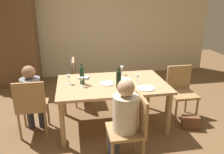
# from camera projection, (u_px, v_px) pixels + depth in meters

# --- Properties ---
(ground_plane) EXTENTS (10.00, 10.00, 0.00)m
(ground_plane) POSITION_uv_depth(u_px,v_px,m) (112.00, 124.00, 3.83)
(ground_plane) COLOR brown
(rear_room_partition) EXTENTS (6.40, 0.12, 2.70)m
(rear_room_partition) POSITION_uv_depth(u_px,v_px,m) (94.00, 25.00, 5.92)
(rear_room_partition) COLOR beige
(rear_room_partition) RESTS_ON ground_plane
(armoire_cabinet) EXTENTS (1.18, 0.62, 2.18)m
(armoire_cabinet) POSITION_uv_depth(u_px,v_px,m) (12.00, 40.00, 5.26)
(armoire_cabinet) COLOR brown
(armoire_cabinet) RESTS_ON ground_plane
(dining_table) EXTENTS (1.72, 1.08, 0.76)m
(dining_table) POSITION_uv_depth(u_px,v_px,m) (112.00, 88.00, 3.61)
(dining_table) COLOR tan
(dining_table) RESTS_ON ground_plane
(chair_near) EXTENTS (0.44, 0.44, 0.92)m
(chair_near) POSITION_uv_depth(u_px,v_px,m) (132.00, 125.00, 2.81)
(chair_near) COLOR #A87F51
(chair_near) RESTS_ON ground_plane
(chair_left_end) EXTENTS (0.44, 0.44, 0.92)m
(chair_left_end) POSITION_uv_depth(u_px,v_px,m) (32.00, 104.00, 3.37)
(chair_left_end) COLOR #A87F51
(chair_left_end) RESTS_ON ground_plane
(chair_far_left) EXTENTS (0.46, 0.44, 0.92)m
(chair_far_left) POSITION_uv_depth(u_px,v_px,m) (78.00, 76.00, 4.40)
(chair_far_left) COLOR #A87F51
(chair_far_left) RESTS_ON ground_plane
(chair_right_end) EXTENTS (0.44, 0.44, 0.92)m
(chair_right_end) POSITION_uv_depth(u_px,v_px,m) (181.00, 88.00, 3.94)
(chair_right_end) COLOR #A87F51
(chair_right_end) RESTS_ON ground_plane
(person_woman_host) EXTENTS (0.36, 0.31, 1.15)m
(person_woman_host) POSITION_uv_depth(u_px,v_px,m) (123.00, 117.00, 2.75)
(person_woman_host) COLOR #33333D
(person_woman_host) RESTS_ON ground_plane
(person_man_bearded) EXTENTS (0.29, 0.34, 1.11)m
(person_man_bearded) POSITION_uv_depth(u_px,v_px,m) (32.00, 94.00, 3.43)
(person_man_bearded) COLOR #33333D
(person_man_bearded) RESTS_ON ground_plane
(wine_bottle_tall_green) EXTENTS (0.08, 0.08, 0.33)m
(wine_bottle_tall_green) POSITION_uv_depth(u_px,v_px,m) (119.00, 79.00, 3.34)
(wine_bottle_tall_green) COLOR black
(wine_bottle_tall_green) RESTS_ON dining_table
(wine_bottle_dark_red) EXTENTS (0.07, 0.07, 0.33)m
(wine_bottle_dark_red) POSITION_uv_depth(u_px,v_px,m) (82.00, 75.00, 3.49)
(wine_bottle_dark_red) COLOR #19381E
(wine_bottle_dark_red) RESTS_ON dining_table
(wine_glass_near_left) EXTENTS (0.07, 0.07, 0.15)m
(wine_glass_near_left) POSITION_uv_depth(u_px,v_px,m) (82.00, 80.00, 3.41)
(wine_glass_near_left) COLOR silver
(wine_glass_near_left) RESTS_ON dining_table
(wine_glass_centre) EXTENTS (0.07, 0.07, 0.15)m
(wine_glass_centre) POSITION_uv_depth(u_px,v_px,m) (138.00, 77.00, 3.53)
(wine_glass_centre) COLOR silver
(wine_glass_centre) RESTS_ON dining_table
(wine_glass_near_right) EXTENTS (0.07, 0.07, 0.15)m
(wine_glass_near_right) POSITION_uv_depth(u_px,v_px,m) (122.00, 68.00, 3.95)
(wine_glass_near_right) COLOR silver
(wine_glass_near_right) RESTS_ON dining_table
(wine_glass_far) EXTENTS (0.07, 0.07, 0.15)m
(wine_glass_far) POSITION_uv_depth(u_px,v_px,m) (69.00, 77.00, 3.51)
(wine_glass_far) COLOR silver
(wine_glass_far) RESTS_ON dining_table
(dinner_plate_host) EXTENTS (0.23, 0.23, 0.01)m
(dinner_plate_host) POSITION_uv_depth(u_px,v_px,m) (107.00, 83.00, 3.54)
(dinner_plate_host) COLOR white
(dinner_plate_host) RESTS_ON dining_table
(dinner_plate_guest_left) EXTENTS (0.27, 0.27, 0.01)m
(dinner_plate_guest_left) POSITION_uv_depth(u_px,v_px,m) (146.00, 88.00, 3.36)
(dinner_plate_guest_left) COLOR white
(dinner_plate_guest_left) RESTS_ON dining_table
(dinner_plate_guest_right) EXTENTS (0.25, 0.25, 0.01)m
(dinner_plate_guest_right) POSITION_uv_depth(u_px,v_px,m) (124.00, 80.00, 3.70)
(dinner_plate_guest_right) COLOR white
(dinner_plate_guest_right) RESTS_ON dining_table
(folded_napkin) EXTENTS (0.19, 0.17, 0.03)m
(folded_napkin) POSITION_uv_depth(u_px,v_px,m) (84.00, 78.00, 3.77)
(folded_napkin) COLOR #ADC6D6
(folded_napkin) RESTS_ON dining_table
(handbag) EXTENTS (0.30, 0.20, 0.22)m
(handbag) POSITION_uv_depth(u_px,v_px,m) (190.00, 122.00, 3.68)
(handbag) COLOR brown
(handbag) RESTS_ON ground_plane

